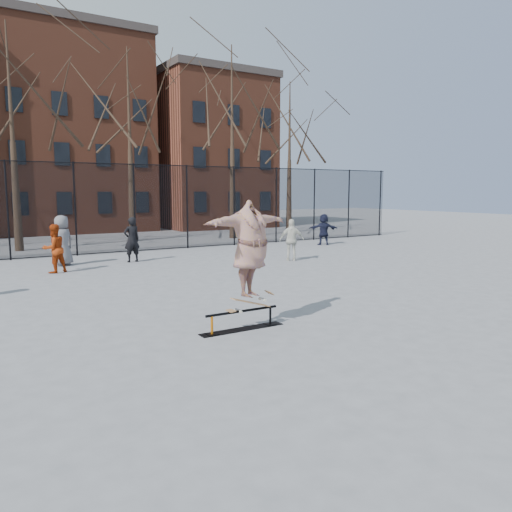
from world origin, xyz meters
TOP-DOWN VIEW (x-y plane):
  - ground at (0.00, 0.00)m, footprint 100.00×100.00m
  - skate_rail at (-1.23, -0.70)m, footprint 1.85×0.28m
  - skateboard at (-1.03, -0.70)m, footprint 0.93×0.22m
  - skater at (-1.03, -0.70)m, footprint 2.48×1.40m
  - bystander_grey at (-2.50, 10.30)m, footprint 1.10×0.96m
  - bystander_black at (-0.00, 9.86)m, footprint 0.68×0.48m
  - bystander_red at (-3.08, 8.75)m, footprint 0.98×0.88m
  - bystander_white at (5.50, 6.80)m, footprint 1.05×0.86m
  - bystander_navy at (10.37, 10.67)m, footprint 1.54×1.12m
  - fence at (-0.01, 13.00)m, footprint 34.03×0.07m
  - tree_row at (-0.25, 17.15)m, footprint 33.66×7.46m
  - rowhouses at (0.72, 26.00)m, footprint 29.00×7.00m

SIDE VIEW (x-z plane):
  - ground at x=0.00m, z-range 0.00..0.00m
  - skate_rail at x=-1.23m, z-range -0.04..0.36m
  - skateboard at x=-1.03m, z-range 0.41..0.52m
  - bystander_navy at x=10.37m, z-range 0.00..1.61m
  - bystander_red at x=-3.08m, z-range 0.00..1.66m
  - bystander_white at x=5.50m, z-range 0.00..1.67m
  - bystander_black at x=0.00m, z-range 0.00..1.76m
  - bystander_grey at x=-2.50m, z-range 0.00..1.89m
  - skater at x=-1.03m, z-range 0.52..2.47m
  - fence at x=-0.01m, z-range 0.05..4.05m
  - rowhouses at x=0.72m, z-range -0.44..12.56m
  - tree_row at x=-0.25m, z-range 2.02..12.69m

